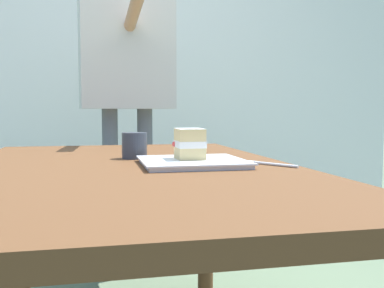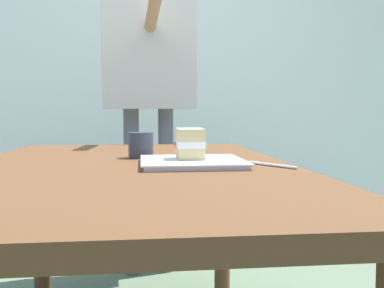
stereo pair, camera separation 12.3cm
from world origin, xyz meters
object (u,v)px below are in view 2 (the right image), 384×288
object	(u,v)px
patio_table	(129,194)
diner_person	(148,54)
cake_slice	(190,144)
dessert_fork	(268,165)
coffee_cup	(141,145)
dessert_plate	(192,162)

from	to	relation	value
patio_table	diner_person	distance (m)	1.15
cake_slice	dessert_fork	bearing A→B (deg)	-105.77
diner_person	coffee_cup	bearing A→B (deg)	177.35
patio_table	diner_person	xyz separation A→B (m)	(1.02, -0.07, 0.52)
patio_table	cake_slice	bearing A→B (deg)	-100.08
patio_table	coffee_cup	bearing A→B (deg)	-11.93
dessert_plate	coffee_cup	bearing A→B (deg)	34.16
patio_table	dessert_plate	distance (m)	0.20
dessert_plate	diner_person	distance (m)	1.16
coffee_cup	cake_slice	bearing A→B (deg)	-144.84
cake_slice	diner_person	world-z (taller)	diner_person
dessert_fork	diner_person	bearing A→B (deg)	15.41
dessert_plate	diner_person	world-z (taller)	diner_person
dessert_fork	patio_table	bearing A→B (deg)	76.77
patio_table	dessert_plate	world-z (taller)	dessert_plate
dessert_plate	dessert_fork	size ratio (longest dim) A/B	1.87
patio_table	dessert_fork	size ratio (longest dim) A/B	9.89
dessert_fork	coffee_cup	xyz separation A→B (m)	(0.25, 0.35, 0.04)
dessert_plate	diner_person	xyz separation A→B (m)	(1.07, 0.10, 0.43)
patio_table	dessert_fork	distance (m)	0.40
dessert_plate	diner_person	bearing A→B (deg)	5.44
dessert_plate	coffee_cup	world-z (taller)	coffee_cup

